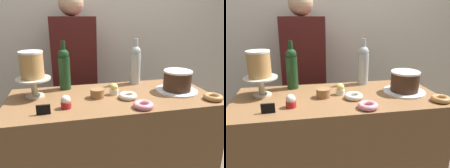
% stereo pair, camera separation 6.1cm
% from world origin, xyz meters
% --- Properties ---
extents(back_wall, '(6.00, 0.05, 2.60)m').
position_xyz_m(back_wall, '(0.00, 0.85, 1.30)').
color(back_wall, silver).
rests_on(back_wall, ground_plane).
extents(display_counter, '(1.26, 0.56, 0.93)m').
position_xyz_m(display_counter, '(0.00, 0.00, 0.46)').
color(display_counter, brown).
rests_on(display_counter, ground_plane).
extents(cake_stand_pedestal, '(0.20, 0.20, 0.12)m').
position_xyz_m(cake_stand_pedestal, '(-0.46, 0.10, 1.01)').
color(cake_stand_pedestal, beige).
rests_on(cake_stand_pedestal, display_counter).
extents(white_layer_cake, '(0.14, 0.14, 0.16)m').
position_xyz_m(white_layer_cake, '(-0.46, 0.10, 1.13)').
color(white_layer_cake, tan).
rests_on(white_layer_cake, cake_stand_pedestal).
extents(silver_serving_platter, '(0.27, 0.27, 0.01)m').
position_xyz_m(silver_serving_platter, '(0.44, -0.00, 0.93)').
color(silver_serving_platter, white).
rests_on(silver_serving_platter, display_counter).
extents(chocolate_round_cake, '(0.18, 0.18, 0.13)m').
position_xyz_m(chocolate_round_cake, '(0.44, -0.00, 1.00)').
color(chocolate_round_cake, '#3D2619').
rests_on(chocolate_round_cake, silver_serving_platter).
extents(wine_bottle_clear, '(0.08, 0.08, 0.33)m').
position_xyz_m(wine_bottle_clear, '(0.23, 0.23, 1.07)').
color(wine_bottle_clear, '#B2BCC1').
rests_on(wine_bottle_clear, display_counter).
extents(wine_bottle_green, '(0.08, 0.08, 0.33)m').
position_xyz_m(wine_bottle_green, '(-0.28, 0.21, 1.07)').
color(wine_bottle_green, '#193D1E').
rests_on(wine_bottle_green, display_counter).
extents(cupcake_vanilla, '(0.06, 0.06, 0.07)m').
position_xyz_m(cupcake_vanilla, '(-0.28, -0.12, 0.96)').
color(cupcake_vanilla, red).
rests_on(cupcake_vanilla, display_counter).
extents(cupcake_lemon, '(0.06, 0.06, 0.07)m').
position_xyz_m(cupcake_lemon, '(0.02, 0.03, 0.96)').
color(cupcake_lemon, white).
rests_on(cupcake_lemon, display_counter).
extents(donut_sugar, '(0.11, 0.11, 0.03)m').
position_xyz_m(donut_sugar, '(0.09, -0.06, 0.94)').
color(donut_sugar, silver).
rests_on(donut_sugar, display_counter).
extents(donut_maple, '(0.11, 0.11, 0.03)m').
position_xyz_m(donut_maple, '(0.57, -0.19, 0.94)').
color(donut_maple, '#B27F47').
rests_on(donut_maple, display_counter).
extents(donut_pink, '(0.11, 0.11, 0.03)m').
position_xyz_m(donut_pink, '(0.13, -0.21, 0.94)').
color(donut_pink, pink).
rests_on(donut_pink, display_counter).
extents(cookie_stack, '(0.08, 0.08, 0.05)m').
position_xyz_m(cookie_stack, '(-0.09, -0.00, 0.96)').
color(cookie_stack, olive).
rests_on(cookie_stack, display_counter).
extents(price_sign_chalkboard, '(0.07, 0.01, 0.05)m').
position_xyz_m(price_sign_chalkboard, '(-0.40, -0.18, 0.95)').
color(price_sign_chalkboard, black).
rests_on(price_sign_chalkboard, display_counter).
extents(barista_figure, '(0.36, 0.22, 1.60)m').
position_xyz_m(barista_figure, '(-0.19, 0.61, 0.84)').
color(barista_figure, black).
rests_on(barista_figure, ground_plane).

